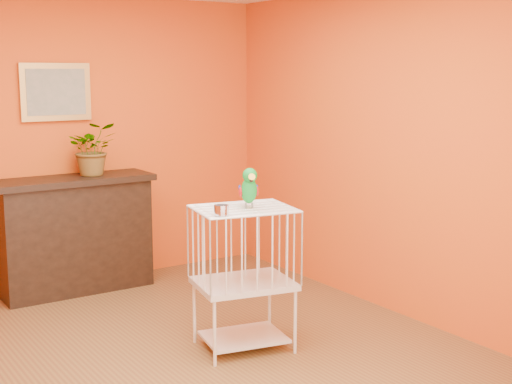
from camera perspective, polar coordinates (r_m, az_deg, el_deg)
ground at (r=4.85m, az=-6.33°, el=-13.89°), size 4.50×4.50×0.00m
room_shell at (r=4.46m, az=-6.71°, el=5.11°), size 4.50×4.50×4.50m
console_cabinet at (r=6.48m, az=-14.28°, el=-3.30°), size 1.38×0.49×1.02m
potted_plant at (r=6.49m, az=-13.09°, el=2.98°), size 0.52×0.56×0.37m
framed_picture at (r=6.50m, az=-15.72°, el=7.71°), size 0.62×0.04×0.50m
birdcage at (r=4.99m, az=-0.99°, el=-6.76°), size 0.74×0.62×1.01m
feed_cup at (r=4.61m, az=-2.79°, el=-1.46°), size 0.10×0.10×0.07m
parrot at (r=4.84m, az=-0.56°, el=0.36°), size 0.16×0.25×0.28m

